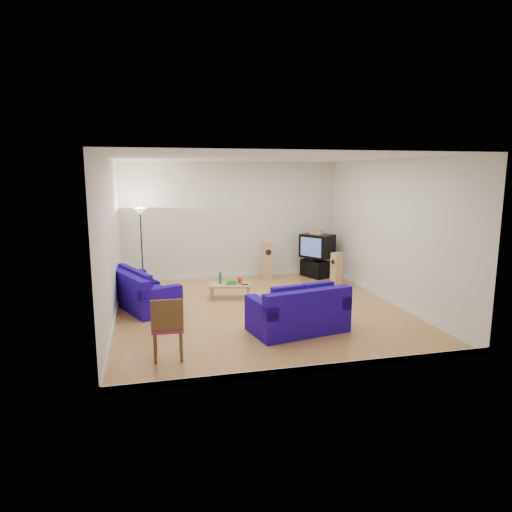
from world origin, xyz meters
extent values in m
cube|color=#99632F|center=(0.00, 0.00, 0.00)|extent=(6.00, 6.50, 0.01)
cube|color=white|center=(0.00, 0.00, 3.20)|extent=(6.00, 6.50, 0.01)
cube|color=silver|center=(0.00, 3.25, 1.60)|extent=(6.00, 0.01, 3.20)
cube|color=silver|center=(0.00, -3.25, 1.60)|extent=(6.00, 0.01, 3.20)
cube|color=silver|center=(-3.00, 0.00, 1.60)|extent=(0.01, 6.50, 3.20)
cube|color=silver|center=(3.00, 0.00, 1.60)|extent=(0.01, 6.50, 3.20)
cube|color=white|center=(0.00, 3.24, 0.06)|extent=(6.00, 0.02, 0.12)
cube|color=white|center=(0.00, -3.24, 0.06)|extent=(6.00, 0.02, 0.12)
cube|color=white|center=(-2.99, 0.00, 0.06)|extent=(0.02, 6.50, 0.12)
cube|color=white|center=(2.99, 0.00, 0.06)|extent=(0.02, 6.50, 0.12)
cube|color=#1F0B7D|center=(-2.45, 0.82, 0.20)|extent=(1.63, 2.26, 0.40)
cube|color=#1F0B7D|center=(-2.77, 0.69, 0.60)|extent=(0.99, 2.00, 0.41)
cube|color=#1F0B7D|center=(-2.81, 1.69, 0.51)|extent=(0.91, 0.54, 0.23)
cube|color=#1F0B7D|center=(-2.09, -0.04, 0.51)|extent=(0.91, 0.54, 0.23)
cube|color=black|center=(-2.32, 0.88, 0.49)|extent=(0.49, 0.49, 0.11)
cube|color=#1F0B7D|center=(0.35, -1.45, 0.21)|extent=(1.88, 1.28, 0.43)
cube|color=#1F0B7D|center=(0.42, -1.81, 0.64)|extent=(1.74, 0.56, 0.44)
cube|color=#1F0B7D|center=(-0.39, -1.60, 0.55)|extent=(0.41, 0.99, 0.24)
cube|color=#1F0B7D|center=(1.09, -1.30, 0.55)|extent=(0.41, 0.99, 0.24)
cube|color=black|center=(0.32, -1.30, 0.53)|extent=(0.48, 0.48, 0.12)
cube|color=tan|center=(-0.48, 1.01, 0.32)|extent=(1.03, 0.65, 0.05)
cube|color=tan|center=(-0.94, 0.91, 0.15)|extent=(0.07, 0.07, 0.30)
cube|color=tan|center=(-0.86, 1.28, 0.15)|extent=(0.07, 0.07, 0.30)
cube|color=tan|center=(-0.10, 0.75, 0.15)|extent=(0.07, 0.07, 0.30)
cube|color=tan|center=(-0.03, 1.12, 0.15)|extent=(0.07, 0.07, 0.30)
cylinder|color=#197233|center=(-0.69, 1.11, 0.48)|extent=(0.08, 0.08, 0.27)
cube|color=green|center=(-0.44, 0.98, 0.39)|extent=(0.25, 0.16, 0.09)
cylinder|color=red|center=(-0.24, 1.04, 0.42)|extent=(0.13, 0.13, 0.14)
cube|color=black|center=(-0.16, 0.87, 0.36)|extent=(0.16, 0.09, 0.02)
cube|color=black|center=(2.26, 2.70, 0.24)|extent=(0.68, 0.88, 0.47)
cube|color=black|center=(2.24, 2.73, 0.52)|extent=(0.43, 0.49, 0.10)
cube|color=black|center=(2.30, 2.64, 0.89)|extent=(0.98, 1.03, 0.64)
cube|color=#374479|center=(2.04, 2.46, 0.89)|extent=(0.40, 0.56, 0.52)
cube|color=tan|center=(2.27, 2.66, 1.28)|extent=(0.32, 0.41, 0.13)
cube|color=tan|center=(0.86, 2.70, 0.53)|extent=(0.25, 0.32, 1.07)
cylinder|color=black|center=(0.86, 2.54, 0.79)|extent=(0.16, 0.02, 0.16)
cube|color=tan|center=(2.45, 1.62, 0.43)|extent=(0.31, 0.28, 0.86)
cylinder|color=black|center=(2.33, 1.58, 0.64)|extent=(0.06, 0.13, 0.13)
cylinder|color=black|center=(-2.45, 2.48, 0.02)|extent=(0.26, 0.26, 0.03)
cylinder|color=black|center=(-2.45, 2.48, 0.98)|extent=(0.03, 0.03, 1.91)
cone|color=white|center=(-2.45, 2.48, 1.96)|extent=(0.35, 0.35, 0.15)
cube|color=brown|center=(-2.26, -2.37, 0.24)|extent=(0.05, 0.05, 0.49)
cube|color=brown|center=(-2.24, -1.97, 0.24)|extent=(0.05, 0.05, 0.49)
cube|color=brown|center=(-1.86, -2.39, 0.24)|extent=(0.05, 0.05, 0.49)
cube|color=brown|center=(-1.84, -1.99, 0.24)|extent=(0.05, 0.05, 0.49)
cube|color=#8B2D46|center=(-2.05, -2.18, 0.51)|extent=(0.51, 0.51, 0.07)
cube|color=brown|center=(-2.06, -2.40, 0.77)|extent=(0.49, 0.06, 0.49)
camera|label=1|loc=(-2.30, -9.15, 2.89)|focal=32.00mm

